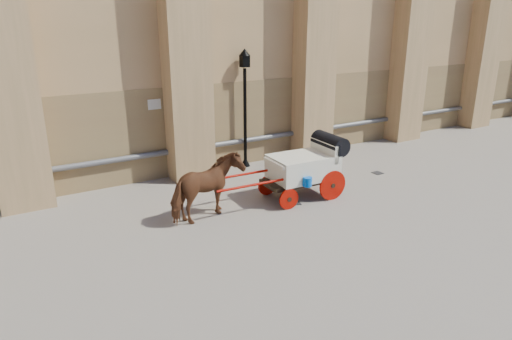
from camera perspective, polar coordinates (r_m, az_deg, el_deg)
ground at (r=12.99m, az=2.32°, el=-4.66°), size 90.00×90.00×0.00m
horse at (r=12.02m, az=-6.12°, el=-2.29°), size 2.23×1.47×1.73m
carriage at (r=13.53m, az=6.38°, el=0.65°), size 4.21×1.51×1.82m
street_lamp at (r=15.98m, az=-1.39°, el=8.07°), size 0.39×0.39×4.12m
drain_grate_near at (r=13.28m, az=4.88°, el=-4.15°), size 0.40×0.40×0.01m
drain_grate_far at (r=16.30m, az=14.94°, el=-0.36°), size 0.33×0.33×0.01m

